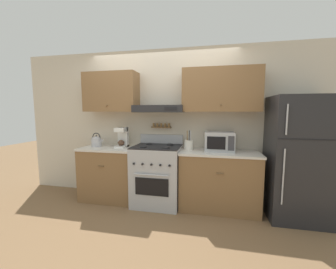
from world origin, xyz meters
TOP-DOWN VIEW (x-y plane):
  - ground_plane at (0.00, 0.00)m, footprint 16.00×16.00m
  - wall_back at (0.05, 0.58)m, footprint 5.20×0.46m
  - counter_left at (-0.85, 0.31)m, footprint 0.94×0.62m
  - counter_right at (0.97, 0.31)m, footprint 1.19×0.62m
  - stove_range at (0.00, 0.28)m, footprint 0.75×0.68m
  - refrigerator at (2.04, 0.25)m, footprint 0.78×0.71m
  - tea_kettle at (-1.11, 0.36)m, footprint 0.22×0.17m
  - coffee_maker at (-0.65, 0.39)m, footprint 0.17×0.23m
  - microwave at (0.97, 0.38)m, footprint 0.44×0.35m
  - utensil_crock at (0.50, 0.36)m, footprint 0.14×0.14m

SIDE VIEW (x-z plane):
  - ground_plane at x=0.00m, z-range 0.00..0.00m
  - counter_right at x=0.97m, z-range 0.00..0.90m
  - counter_left at x=-0.85m, z-range 0.00..0.90m
  - stove_range at x=0.00m, z-range -0.07..1.04m
  - refrigerator at x=2.04m, z-range 0.00..1.72m
  - utensil_crock at x=0.50m, z-range 0.83..1.14m
  - tea_kettle at x=-1.11m, z-range 0.88..1.11m
  - microwave at x=0.97m, z-range 0.90..1.19m
  - coffee_maker at x=-0.65m, z-range 0.90..1.24m
  - wall_back at x=0.05m, z-range 0.17..2.72m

